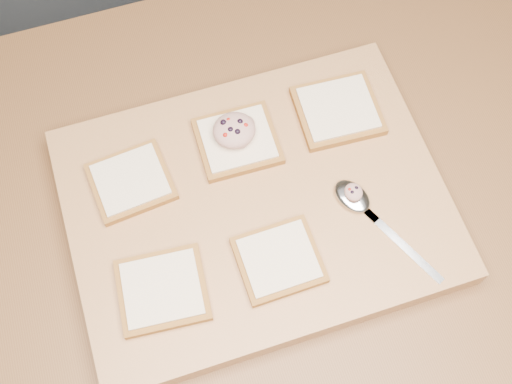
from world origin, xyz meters
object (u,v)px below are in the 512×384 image
(cutting_board, at_px, (256,206))
(bread_far_center, at_px, (237,141))
(spoon, at_px, (359,203))
(tuna_salad_dollop, at_px, (234,130))

(cutting_board, relative_size, bread_far_center, 4.53)
(cutting_board, height_order, spoon, spoon)
(bread_far_center, bearing_deg, spoon, -47.65)
(bread_far_center, bearing_deg, cutting_board, -91.32)
(cutting_board, bearing_deg, spoon, -20.80)
(tuna_salad_dollop, bearing_deg, spoon, -48.29)
(cutting_board, height_order, tuna_salad_dollop, tuna_salad_dollop)
(tuna_salad_dollop, relative_size, spoon, 0.33)
(spoon, bearing_deg, bread_far_center, 132.35)
(spoon, bearing_deg, cutting_board, 159.20)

